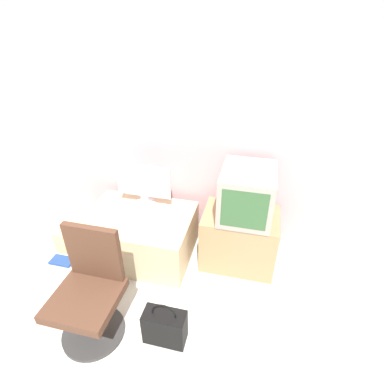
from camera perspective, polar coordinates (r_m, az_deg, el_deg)
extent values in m
plane|color=beige|center=(2.73, -11.56, -23.27)|extent=(12.00, 12.00, 0.00)
cube|color=#CC9EA3|center=(2.98, -3.73, 13.60)|extent=(4.40, 0.05, 2.60)
cube|color=#CCB289|center=(3.14, -9.84, -8.00)|extent=(1.05, 0.78, 0.47)
cube|color=#A37F56|center=(3.01, 8.93, -8.73)|extent=(0.71, 0.50, 0.57)
cylinder|color=silver|center=(3.16, -8.91, -2.16)|extent=(0.21, 0.21, 0.02)
cylinder|color=silver|center=(3.13, -8.99, -1.30)|extent=(0.08, 0.08, 0.09)
cube|color=silver|center=(3.03, -9.26, 2.06)|extent=(0.56, 0.01, 0.35)
cube|color=silver|center=(3.02, -9.31, 2.01)|extent=(0.54, 0.02, 0.32)
cube|color=silver|center=(2.89, -11.16, -5.98)|extent=(0.28, 0.11, 0.01)
ellipsoid|color=silver|center=(2.80, -7.42, -6.79)|extent=(0.05, 0.04, 0.03)
cube|color=gray|center=(2.72, 10.41, -0.23)|extent=(0.47, 0.56, 0.46)
cube|color=#335B33|center=(2.49, 9.89, -3.43)|extent=(0.38, 0.01, 0.36)
cylinder|color=#333333|center=(2.74, -18.16, -23.93)|extent=(0.48, 0.48, 0.03)
cylinder|color=#4C4C51|center=(2.59, -18.85, -21.62)|extent=(0.05, 0.05, 0.33)
cube|color=#513323|center=(2.44, -19.67, -18.73)|extent=(0.48, 0.48, 0.07)
cube|color=#513323|center=(2.38, -18.18, -10.83)|extent=(0.43, 0.05, 0.47)
cube|color=#D1B27F|center=(3.47, -21.73, -8.14)|extent=(0.28, 0.26, 0.25)
cube|color=black|center=(2.50, -5.19, -24.22)|extent=(0.32, 0.16, 0.29)
torus|color=black|center=(2.37, -5.38, -22.04)|extent=(0.19, 0.01, 0.19)
cube|color=navy|center=(3.40, -23.47, -11.93)|extent=(0.24, 0.14, 0.02)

